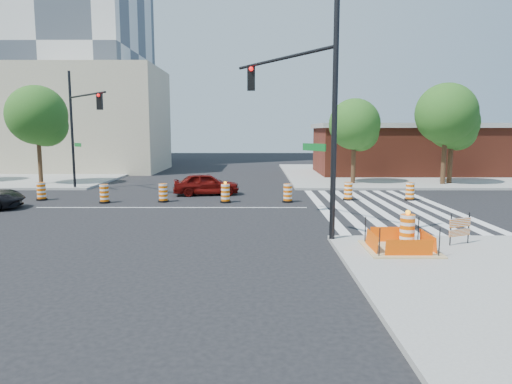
# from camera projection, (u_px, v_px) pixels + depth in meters

# --- Properties ---
(ground) EXTENTS (120.00, 120.00, 0.00)m
(ground) POSITION_uv_depth(u_px,v_px,m) (172.00, 208.00, 23.58)
(ground) COLOR black
(ground) RESTS_ON ground
(sidewalk_ne) EXTENTS (22.00, 22.00, 0.15)m
(sidewalk_ne) POSITION_uv_depth(u_px,v_px,m) (406.00, 174.00, 41.38)
(sidewalk_ne) COLOR gray
(sidewalk_ne) RESTS_ON ground
(sidewalk_nw) EXTENTS (22.00, 22.00, 0.15)m
(sidewalk_nw) POSITION_uv_depth(u_px,v_px,m) (11.00, 174.00, 41.44)
(sidewalk_nw) COLOR gray
(sidewalk_nw) RESTS_ON ground
(crosswalk_east) EXTENTS (6.75, 13.50, 0.01)m
(crosswalk_east) POSITION_uv_depth(u_px,v_px,m) (383.00, 208.00, 23.56)
(crosswalk_east) COLOR silver
(crosswalk_east) RESTS_ON ground
(lane_centerline) EXTENTS (14.00, 0.12, 0.01)m
(lane_centerline) POSITION_uv_depth(u_px,v_px,m) (172.00, 207.00, 23.58)
(lane_centerline) COLOR silver
(lane_centerline) RESTS_ON ground
(excavation_pit) EXTENTS (2.20, 2.20, 0.90)m
(excavation_pit) POSITION_uv_depth(u_px,v_px,m) (400.00, 247.00, 14.62)
(excavation_pit) COLOR tan
(excavation_pit) RESTS_ON ground
(brick_storefront) EXTENTS (16.50, 8.50, 4.60)m
(brick_storefront) POSITION_uv_depth(u_px,v_px,m) (407.00, 149.00, 41.09)
(brick_storefront) COLOR maroon
(brick_storefront) RESTS_ON ground
(beige_midrise) EXTENTS (14.00, 10.00, 10.00)m
(beige_midrise) POSITION_uv_depth(u_px,v_px,m) (90.00, 120.00, 44.75)
(beige_midrise) COLOR #B5AA8A
(beige_midrise) RESTS_ON ground
(red_coupe) EXTENTS (4.27, 2.27, 1.38)m
(red_coupe) POSITION_uv_depth(u_px,v_px,m) (206.00, 184.00, 28.19)
(red_coupe) COLOR #560907
(red_coupe) RESTS_ON ground
(signal_pole_se) EXTENTS (3.57, 5.53, 8.52)m
(signal_pole_se) POSITION_uv_depth(u_px,v_px,m) (303.00, 96.00, 16.96)
(signal_pole_se) COLOR black
(signal_pole_se) RESTS_ON ground
(signal_pole_nw) EXTENTS (3.89, 4.51, 7.71)m
(signal_pole_nw) POSITION_uv_depth(u_px,v_px,m) (80.00, 118.00, 29.06)
(signal_pole_nw) COLOR black
(signal_pole_nw) RESTS_ON ground
(pit_drum) EXTENTS (0.61, 0.61, 1.19)m
(pit_drum) POSITION_uv_depth(u_px,v_px,m) (407.00, 231.00, 15.13)
(pit_drum) COLOR black
(pit_drum) RESTS_ON ground
(barricade) EXTENTS (0.85, 0.40, 1.06)m
(barricade) POSITION_uv_depth(u_px,v_px,m) (460.00, 227.00, 15.25)
(barricade) COLOR #E75E04
(barricade) RESTS_ON ground
(tree_north_b) EXTENTS (4.22, 4.22, 7.17)m
(tree_north_b) POSITION_uv_depth(u_px,v_px,m) (38.00, 119.00, 32.52)
(tree_north_b) COLOR #382314
(tree_north_b) RESTS_ON ground
(tree_north_c) EXTENTS (3.69, 3.69, 6.28)m
(tree_north_c) POSITION_uv_depth(u_px,v_px,m) (355.00, 127.00, 32.98)
(tree_north_c) COLOR #382314
(tree_north_c) RESTS_ON ground
(tree_north_d) EXTENTS (4.31, 4.31, 7.32)m
(tree_north_d) POSITION_uv_depth(u_px,v_px,m) (447.00, 117.00, 32.38)
(tree_north_d) COLOR #382314
(tree_north_d) RESTS_ON ground
(tree_north_e) EXTENTS (3.82, 3.78, 6.42)m
(tree_north_e) POSITION_uv_depth(u_px,v_px,m) (453.00, 126.00, 33.00)
(tree_north_e) COLOR #382314
(tree_north_e) RESTS_ON ground
(median_drum_1) EXTENTS (0.60, 0.60, 1.02)m
(median_drum_1) POSITION_uv_depth(u_px,v_px,m) (41.00, 192.00, 26.04)
(median_drum_1) COLOR black
(median_drum_1) RESTS_ON ground
(median_drum_2) EXTENTS (0.60, 0.60, 1.02)m
(median_drum_2) POSITION_uv_depth(u_px,v_px,m) (104.00, 194.00, 25.03)
(median_drum_2) COLOR black
(median_drum_2) RESTS_ON ground
(median_drum_3) EXTENTS (0.60, 0.60, 1.02)m
(median_drum_3) POSITION_uv_depth(u_px,v_px,m) (163.00, 193.00, 25.41)
(median_drum_3) COLOR black
(median_drum_3) RESTS_ON ground
(median_drum_4) EXTENTS (0.60, 0.60, 1.18)m
(median_drum_4) POSITION_uv_depth(u_px,v_px,m) (225.00, 194.00, 25.18)
(median_drum_4) COLOR black
(median_drum_4) RESTS_ON ground
(median_drum_5) EXTENTS (0.60, 0.60, 1.02)m
(median_drum_5) POSITION_uv_depth(u_px,v_px,m) (288.00, 194.00, 25.30)
(median_drum_5) COLOR black
(median_drum_5) RESTS_ON ground
(median_drum_6) EXTENTS (0.60, 0.60, 1.02)m
(median_drum_6) POSITION_uv_depth(u_px,v_px,m) (348.00, 192.00, 26.03)
(median_drum_6) COLOR black
(median_drum_6) RESTS_ON ground
(median_drum_7) EXTENTS (0.60, 0.60, 1.02)m
(median_drum_7) POSITION_uv_depth(u_px,v_px,m) (410.00, 192.00, 26.00)
(median_drum_7) COLOR black
(median_drum_7) RESTS_ON ground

